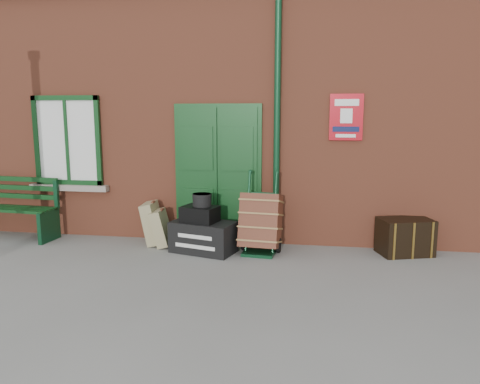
% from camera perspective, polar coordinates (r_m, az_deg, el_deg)
% --- Properties ---
extents(ground, '(80.00, 80.00, 0.00)m').
position_cam_1_polar(ground, '(6.40, -2.71, -9.72)').
color(ground, gray).
rests_on(ground, ground).
extents(station_building, '(10.30, 4.30, 4.36)m').
position_cam_1_polar(station_building, '(9.47, 1.63, 9.94)').
color(station_building, '#A04E33').
rests_on(station_building, ground).
extents(bench, '(1.76, 0.66, 1.07)m').
position_cam_1_polar(bench, '(8.93, -26.38, -1.56)').
color(bench, '#103A16').
rests_on(bench, ground).
extents(houdini_trunk, '(1.06, 0.75, 0.48)m').
position_cam_1_polar(houdini_trunk, '(7.22, -4.49, -5.48)').
color(houdini_trunk, black).
rests_on(houdini_trunk, ground).
extents(strongbox, '(0.60, 0.50, 0.24)m').
position_cam_1_polar(strongbox, '(7.15, -4.92, -2.69)').
color(strongbox, black).
rests_on(strongbox, houdini_trunk).
extents(hatbox, '(0.35, 0.35, 0.19)m').
position_cam_1_polar(hatbox, '(7.13, -4.65, -0.97)').
color(hatbox, black).
rests_on(hatbox, strongbox).
extents(suitcase_back, '(0.35, 0.50, 0.69)m').
position_cam_1_polar(suitcase_back, '(7.75, -10.61, -3.73)').
color(suitcase_back, tan).
rests_on(suitcase_back, ground).
extents(suitcase_front, '(0.34, 0.45, 0.60)m').
position_cam_1_polar(suitcase_front, '(7.61, -9.57, -4.32)').
color(suitcase_front, tan).
rests_on(suitcase_front, ground).
extents(porter_trolley, '(0.64, 0.68, 1.22)m').
position_cam_1_polar(porter_trolley, '(7.14, 2.54, -3.70)').
color(porter_trolley, '#0E381E').
rests_on(porter_trolley, ground).
extents(dark_trunk, '(0.87, 0.70, 0.55)m').
position_cam_1_polar(dark_trunk, '(7.51, 19.47, -5.15)').
color(dark_trunk, black).
rests_on(dark_trunk, ground).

